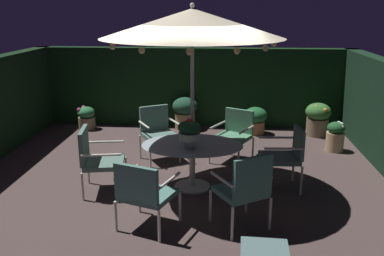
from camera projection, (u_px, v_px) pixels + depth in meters
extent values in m
cube|color=#463634|center=(177.00, 185.00, 6.70)|extent=(7.44, 7.41, 0.02)
cube|color=black|center=(193.00, 87.00, 9.84)|extent=(7.44, 0.30, 1.83)
cylinder|color=silver|center=(192.00, 186.00, 6.58)|extent=(0.56, 0.56, 0.03)
cylinder|color=silver|center=(192.00, 167.00, 6.49)|extent=(0.09, 0.09, 0.69)
ellipsoid|color=#99ABAD|center=(192.00, 145.00, 6.39)|extent=(1.56, 1.18, 0.03)
cylinder|color=silver|center=(192.00, 112.00, 6.25)|extent=(0.06, 0.06, 2.45)
cone|color=beige|center=(192.00, 23.00, 5.89)|extent=(2.64, 2.64, 0.41)
sphere|color=silver|center=(192.00, 5.00, 5.82)|extent=(0.07, 0.07, 0.07)
sphere|color=#F9DB8C|center=(274.00, 44.00, 5.90)|extent=(0.08, 0.08, 0.08)
sphere|color=#F9DB8C|center=(258.00, 41.00, 6.49)|extent=(0.08, 0.08, 0.08)
sphere|color=#F9DB8C|center=(235.00, 39.00, 6.85)|extent=(0.08, 0.08, 0.08)
sphere|color=#F9DB8C|center=(200.00, 38.00, 7.07)|extent=(0.08, 0.08, 0.08)
sphere|color=#F9DB8C|center=(160.00, 38.00, 6.95)|extent=(0.08, 0.08, 0.08)
sphere|color=#F9DB8C|center=(133.00, 40.00, 6.61)|extent=(0.08, 0.08, 0.08)
sphere|color=#F9DB8C|center=(113.00, 43.00, 6.05)|extent=(0.08, 0.08, 0.08)
sphere|color=#F9DB8C|center=(112.00, 47.00, 5.50)|extent=(0.08, 0.08, 0.08)
sphere|color=#F9DB8C|center=(142.00, 50.00, 5.02)|extent=(0.08, 0.08, 0.08)
sphere|color=#F9DB8C|center=(189.00, 52.00, 4.85)|extent=(0.08, 0.08, 0.08)
sphere|color=#F9DB8C|center=(237.00, 51.00, 4.98)|extent=(0.08, 0.08, 0.08)
sphere|color=#F9DB8C|center=(266.00, 48.00, 5.31)|extent=(0.08, 0.08, 0.08)
cylinder|color=beige|center=(189.00, 144.00, 6.20)|extent=(0.15, 0.15, 0.13)
cylinder|color=beige|center=(189.00, 136.00, 6.16)|extent=(0.32, 0.32, 0.11)
ellipsoid|color=#1A4428|center=(189.00, 127.00, 6.13)|extent=(0.34, 0.34, 0.20)
sphere|color=red|center=(189.00, 122.00, 6.11)|extent=(0.12, 0.12, 0.12)
cylinder|color=silver|center=(180.00, 151.00, 7.57)|extent=(0.04, 0.04, 0.45)
cylinder|color=silver|center=(150.00, 156.00, 7.33)|extent=(0.04, 0.04, 0.45)
cylinder|color=silver|center=(168.00, 143.00, 8.03)|extent=(0.04, 0.04, 0.45)
cylinder|color=silver|center=(140.00, 147.00, 7.78)|extent=(0.04, 0.04, 0.45)
cube|color=slate|center=(159.00, 135.00, 7.60)|extent=(0.75, 0.73, 0.07)
cube|color=slate|center=(154.00, 118.00, 7.75)|extent=(0.50, 0.33, 0.47)
cylinder|color=silver|center=(174.00, 121.00, 7.66)|extent=(0.29, 0.45, 0.04)
cylinder|color=silver|center=(144.00, 125.00, 7.42)|extent=(0.29, 0.45, 0.04)
cylinder|color=silver|center=(126.00, 170.00, 6.73)|extent=(0.04, 0.04, 0.43)
cylinder|color=silver|center=(124.00, 185.00, 6.14)|extent=(0.04, 0.04, 0.43)
cylinder|color=silver|center=(88.00, 171.00, 6.67)|extent=(0.04, 0.04, 0.43)
cylinder|color=silver|center=(83.00, 187.00, 6.09)|extent=(0.04, 0.04, 0.43)
cube|color=#517063|center=(104.00, 163.00, 6.34)|extent=(0.67, 0.69, 0.07)
cube|color=#517063|center=(84.00, 145.00, 6.23)|extent=(0.16, 0.59, 0.50)
cylinder|color=silver|center=(106.00, 142.00, 6.56)|extent=(0.57, 0.13, 0.04)
cylinder|color=silver|center=(101.00, 155.00, 5.98)|extent=(0.57, 0.13, 0.04)
cylinder|color=silver|center=(139.00, 198.00, 5.73)|extent=(0.04, 0.04, 0.41)
cylinder|color=silver|center=(180.00, 207.00, 5.48)|extent=(0.04, 0.04, 0.41)
cylinder|color=silver|center=(116.00, 216.00, 5.24)|extent=(0.04, 0.04, 0.41)
cylinder|color=silver|center=(159.00, 227.00, 4.99)|extent=(0.04, 0.04, 0.41)
cube|color=#4A786D|center=(148.00, 195.00, 5.29)|extent=(0.76, 0.73, 0.07)
cube|color=#4A786D|center=(136.00, 184.00, 4.99)|extent=(0.58, 0.26, 0.45)
cylinder|color=silver|center=(127.00, 172.00, 5.35)|extent=(0.22, 0.52, 0.04)
cylinder|color=silver|center=(170.00, 180.00, 5.10)|extent=(0.22, 0.52, 0.04)
cylinder|color=silver|center=(210.00, 206.00, 5.48)|extent=(0.04, 0.04, 0.44)
cylinder|color=silver|center=(246.00, 197.00, 5.73)|extent=(0.04, 0.04, 0.44)
cylinder|color=silver|center=(232.00, 224.00, 5.03)|extent=(0.04, 0.04, 0.44)
cylinder|color=silver|center=(270.00, 214.00, 5.27)|extent=(0.04, 0.04, 0.44)
cube|color=#447465|center=(240.00, 192.00, 5.31)|extent=(0.75, 0.74, 0.07)
cube|color=#447465|center=(253.00, 177.00, 5.01)|extent=(0.49, 0.33, 0.52)
cylinder|color=silver|center=(222.00, 179.00, 5.12)|extent=(0.30, 0.46, 0.04)
cylinder|color=silver|center=(259.00, 171.00, 5.37)|extent=(0.30, 0.46, 0.04)
cylinder|color=silver|center=(262.00, 181.00, 6.25)|extent=(0.04, 0.04, 0.46)
cylinder|color=silver|center=(257.00, 168.00, 6.77)|extent=(0.04, 0.04, 0.46)
cylinder|color=silver|center=(301.00, 181.00, 6.25)|extent=(0.04, 0.04, 0.46)
cylinder|color=silver|center=(293.00, 168.00, 6.77)|extent=(0.04, 0.04, 0.46)
cube|color=#526F64|center=(279.00, 158.00, 6.44)|extent=(0.61, 0.57, 0.07)
cube|color=#526F64|center=(299.00, 142.00, 6.36)|extent=(0.09, 0.52, 0.45)
cylinder|color=silver|center=(284.00, 149.00, 6.11)|extent=(0.57, 0.07, 0.04)
cylinder|color=silver|center=(277.00, 138.00, 6.63)|extent=(0.57, 0.07, 0.04)
cylinder|color=beige|center=(239.00, 158.00, 7.22)|extent=(0.04, 0.04, 0.42)
cylinder|color=beige|center=(209.00, 152.00, 7.52)|extent=(0.04, 0.04, 0.42)
cylinder|color=beige|center=(253.00, 149.00, 7.71)|extent=(0.04, 0.04, 0.42)
cylinder|color=beige|center=(225.00, 144.00, 8.01)|extent=(0.04, 0.04, 0.42)
cube|color=#4A7F5D|center=(232.00, 138.00, 7.55)|extent=(0.78, 0.78, 0.07)
cube|color=#4A7F5D|center=(239.00, 121.00, 7.71)|extent=(0.52, 0.31, 0.44)
cylinder|color=beige|center=(247.00, 130.00, 7.34)|extent=(0.30, 0.52, 0.04)
cylinder|color=beige|center=(218.00, 125.00, 7.64)|extent=(0.30, 0.52, 0.04)
cube|color=slate|center=(265.00, 252.00, 4.21)|extent=(0.50, 0.44, 0.08)
cylinder|color=tan|center=(335.00, 142.00, 8.22)|extent=(0.35, 0.35, 0.37)
ellipsoid|color=#1F4E27|center=(336.00, 128.00, 8.14)|extent=(0.34, 0.34, 0.24)
sphere|color=silver|center=(341.00, 125.00, 8.10)|extent=(0.09, 0.09, 0.09)
sphere|color=silver|center=(339.00, 123.00, 8.19)|extent=(0.09, 0.09, 0.09)
sphere|color=silver|center=(332.00, 125.00, 8.22)|extent=(0.08, 0.08, 0.08)
sphere|color=silver|center=(329.00, 127.00, 8.16)|extent=(0.06, 0.06, 0.06)
sphere|color=beige|center=(334.00, 127.00, 8.06)|extent=(0.09, 0.09, 0.09)
sphere|color=silver|center=(342.00, 127.00, 8.04)|extent=(0.09, 0.09, 0.09)
cylinder|color=#A06741|center=(255.00, 127.00, 9.35)|extent=(0.41, 0.41, 0.28)
ellipsoid|color=#1C5A2D|center=(255.00, 115.00, 9.27)|extent=(0.51, 0.51, 0.36)
sphere|color=#AA357C|center=(261.00, 113.00, 9.24)|extent=(0.07, 0.07, 0.07)
sphere|color=#B5428C|center=(251.00, 110.00, 9.38)|extent=(0.07, 0.07, 0.07)
sphere|color=#AB407C|center=(251.00, 116.00, 9.18)|extent=(0.07, 0.07, 0.07)
cylinder|color=olive|center=(185.00, 121.00, 9.71)|extent=(0.47, 0.47, 0.38)
ellipsoid|color=#1B422E|center=(185.00, 106.00, 9.62)|extent=(0.58, 0.58, 0.41)
sphere|color=red|center=(194.00, 103.00, 9.59)|extent=(0.11, 0.11, 0.11)
sphere|color=#C33A3C|center=(183.00, 103.00, 9.79)|extent=(0.07, 0.07, 0.07)
sphere|color=#DF2842|center=(177.00, 106.00, 9.58)|extent=(0.07, 0.07, 0.07)
sphere|color=#CC3940|center=(185.00, 105.00, 9.47)|extent=(0.08, 0.08, 0.08)
cylinder|color=#827453|center=(87.00, 123.00, 9.70)|extent=(0.38, 0.38, 0.28)
ellipsoid|color=#2C743F|center=(86.00, 113.00, 9.63)|extent=(0.39, 0.39, 0.27)
sphere|color=#BC3879|center=(93.00, 111.00, 9.63)|extent=(0.07, 0.07, 0.07)
sphere|color=#AC2D86|center=(90.00, 109.00, 9.72)|extent=(0.06, 0.06, 0.06)
sphere|color=#C1427E|center=(84.00, 108.00, 9.69)|extent=(0.10, 0.10, 0.10)
sphere|color=#B6427C|center=(79.00, 110.00, 9.54)|extent=(0.10, 0.10, 0.10)
sphere|color=#A72C7D|center=(86.00, 113.00, 9.51)|extent=(0.06, 0.06, 0.06)
cylinder|color=#7A664E|center=(317.00, 127.00, 9.20)|extent=(0.47, 0.47, 0.38)
ellipsoid|color=#376F2F|center=(318.00, 112.00, 9.11)|extent=(0.55, 0.55, 0.38)
sphere|color=orange|center=(325.00, 110.00, 9.07)|extent=(0.10, 0.10, 0.10)
sphere|color=orange|center=(318.00, 107.00, 9.22)|extent=(0.11, 0.11, 0.11)
sphere|color=orange|center=(312.00, 110.00, 9.24)|extent=(0.10, 0.10, 0.10)
sphere|color=#DF7D44|center=(316.00, 107.00, 8.97)|extent=(0.07, 0.07, 0.07)
sphere|color=orange|center=(325.00, 110.00, 8.88)|extent=(0.10, 0.10, 0.10)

